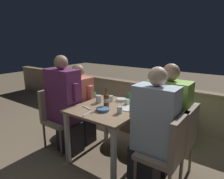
# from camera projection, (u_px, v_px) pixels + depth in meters

# --- Properties ---
(ground_plane) EXTENTS (16.00, 16.00, 0.00)m
(ground_plane) POSITION_uv_depth(u_px,v_px,m) (109.00, 158.00, 2.75)
(ground_plane) COLOR #847056
(parapet_wall) EXTENTS (9.00, 0.18, 0.73)m
(parapet_wall) POSITION_uv_depth(u_px,v_px,m) (157.00, 103.00, 3.86)
(parapet_wall) COLOR tan
(parapet_wall) RESTS_ON ground_plane
(dining_table) EXTENTS (0.83, 0.91, 0.74)m
(dining_table) POSITION_uv_depth(u_px,v_px,m) (109.00, 115.00, 2.59)
(dining_table) COLOR #937556
(dining_table) RESTS_ON ground_plane
(planter_hedge) EXTENTS (1.12, 0.47, 0.74)m
(planter_hedge) POSITION_uv_depth(u_px,v_px,m) (154.00, 113.00, 3.28)
(planter_hedge) COLOR brown
(planter_hedge) RESTS_ON ground_plane
(chair_left_near) EXTENTS (0.43, 0.43, 0.88)m
(chair_left_near) POSITION_uv_depth(u_px,v_px,m) (57.00, 113.00, 2.95)
(chair_left_near) COLOR gray
(chair_left_near) RESTS_ON ground_plane
(person_purple_stripe) EXTENTS (0.52, 0.26, 1.38)m
(person_purple_stripe) POSITION_uv_depth(u_px,v_px,m) (65.00, 105.00, 2.80)
(person_purple_stripe) COLOR #282833
(person_purple_stripe) RESTS_ON ground_plane
(chair_left_far) EXTENTS (0.43, 0.43, 0.88)m
(chair_left_far) POSITION_uv_depth(u_px,v_px,m) (72.00, 106.00, 3.22)
(chair_left_far) COLOR gray
(chair_left_far) RESTS_ON ground_plane
(person_coral_top) EXTENTS (0.49, 0.26, 1.22)m
(person_coral_top) POSITION_uv_depth(u_px,v_px,m) (81.00, 104.00, 3.09)
(person_coral_top) COLOR #282833
(person_coral_top) RESTS_ON ground_plane
(chair_right_near) EXTENTS (0.43, 0.43, 0.88)m
(chair_right_near) POSITION_uv_depth(u_px,v_px,m) (169.00, 148.00, 2.00)
(chair_right_near) COLOR gray
(chair_right_near) RESTS_ON ground_plane
(person_blue_shirt) EXTENTS (0.50, 0.26, 1.33)m
(person_blue_shirt) POSITION_uv_depth(u_px,v_px,m) (152.00, 130.00, 2.07)
(person_blue_shirt) COLOR #282833
(person_blue_shirt) RESTS_ON ground_plane
(chair_right_far) EXTENTS (0.43, 0.43, 0.88)m
(chair_right_far) POSITION_uv_depth(u_px,v_px,m) (181.00, 136.00, 2.24)
(chair_right_far) COLOR gray
(chair_right_far) RESTS_ON ground_plane
(person_green_blouse) EXTENTS (0.52, 0.26, 1.33)m
(person_green_blouse) POSITION_uv_depth(u_px,v_px,m) (165.00, 121.00, 2.32)
(person_green_blouse) COLOR #282833
(person_green_blouse) RESTS_ON ground_plane
(beer_bottle) EXTENTS (0.07, 0.07, 0.25)m
(beer_bottle) POSITION_uv_depth(u_px,v_px,m) (106.00, 99.00, 2.56)
(beer_bottle) COLOR brown
(beer_bottle) RESTS_ON dining_table
(plate_0) EXTENTS (0.22, 0.22, 0.01)m
(plate_0) POSITION_uv_depth(u_px,v_px,m) (129.00, 108.00, 2.50)
(plate_0) COLOR white
(plate_0) RESTS_ON dining_table
(bowl_0) EXTENTS (0.14, 0.14, 0.03)m
(bowl_0) POSITION_uv_depth(u_px,v_px,m) (121.00, 99.00, 2.82)
(bowl_0) COLOR silver
(bowl_0) RESTS_ON dining_table
(bowl_1) EXTENTS (0.17, 0.17, 0.03)m
(bowl_1) POSITION_uv_depth(u_px,v_px,m) (103.00, 109.00, 2.43)
(bowl_1) COLOR #4C709E
(bowl_1) RESTS_ON dining_table
(glass_cup_0) EXTENTS (0.07, 0.07, 0.08)m
(glass_cup_0) POSITION_uv_depth(u_px,v_px,m) (127.00, 102.00, 2.65)
(glass_cup_0) COLOR silver
(glass_cup_0) RESTS_ON dining_table
(glass_cup_1) EXTENTS (0.06, 0.06, 0.08)m
(glass_cup_1) POSITION_uv_depth(u_px,v_px,m) (111.00, 98.00, 2.79)
(glass_cup_1) COLOR silver
(glass_cup_1) RESTS_ON dining_table
(glass_cup_2) EXTENTS (0.08, 0.08, 0.10)m
(glass_cup_2) POSITION_uv_depth(u_px,v_px,m) (99.00, 99.00, 2.74)
(glass_cup_2) COLOR silver
(glass_cup_2) RESTS_ON dining_table
(glass_cup_3) EXTENTS (0.07, 0.07, 0.08)m
(glass_cup_3) POSITION_uv_depth(u_px,v_px,m) (120.00, 110.00, 2.35)
(glass_cup_3) COLOR silver
(glass_cup_3) RESTS_ON dining_table
(fork_0) EXTENTS (0.17, 0.07, 0.01)m
(fork_0) POSITION_uv_depth(u_px,v_px,m) (87.00, 108.00, 2.53)
(fork_0) COLOR silver
(fork_0) RESTS_ON dining_table
(fork_1) EXTENTS (0.05, 0.17, 0.01)m
(fork_1) POSITION_uv_depth(u_px,v_px,m) (88.00, 113.00, 2.33)
(fork_1) COLOR silver
(fork_1) RESTS_ON dining_table
(potted_plant) EXTENTS (0.36, 0.36, 0.69)m
(potted_plant) POSITION_uv_depth(u_px,v_px,m) (88.00, 103.00, 3.73)
(potted_plant) COLOR #B2A899
(potted_plant) RESTS_ON ground_plane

